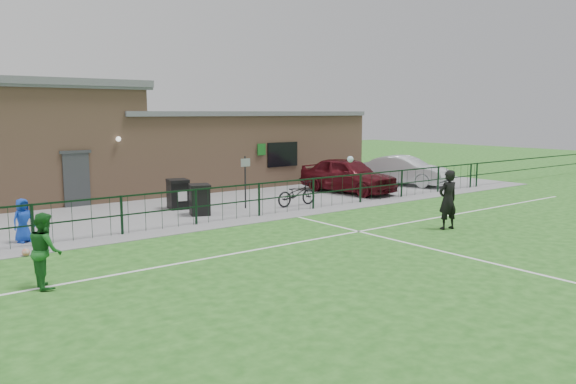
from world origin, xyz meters
TOP-DOWN VIEW (x-y plane):
  - ground at (0.00, 0.00)m, footprint 90.00×90.00m
  - paving_strip at (0.00, 13.50)m, footprint 34.00×13.00m
  - pitch_line_touch at (0.00, 7.80)m, footprint 28.00×0.10m
  - pitch_line_mid at (0.00, 4.00)m, footprint 28.00×0.10m
  - pitch_line_perp at (2.00, 0.00)m, footprint 0.10×16.00m
  - perimeter_fence at (0.00, 8.00)m, footprint 28.00×0.10m
  - wheelie_bin_left at (-0.61, 11.12)m, footprint 0.83×0.90m
  - wheelie_bin_right at (-0.57, 9.47)m, footprint 0.89×0.94m
  - sign_post at (1.47, 9.61)m, footprint 0.06×0.06m
  - car_maroon at (7.54, 10.38)m, footprint 2.53×4.93m
  - car_silver at (11.69, 10.62)m, footprint 2.70×4.67m
  - bicycle_e at (3.37, 8.88)m, footprint 1.87×0.70m
  - spectator_child at (-6.60, 8.67)m, footprint 0.70×0.57m
  - goalkeeper_kick at (4.46, 2.64)m, footprint 1.58×3.70m
  - outfield_player at (-7.17, 4.00)m, footprint 0.64×0.81m
  - ball_ground at (-6.92, 7.03)m, footprint 0.20×0.20m
  - clubhouse at (-0.88, 16.50)m, footprint 24.25×5.40m

SIDE VIEW (x-z plane):
  - ground at x=0.00m, z-range 0.00..0.00m
  - pitch_line_touch at x=0.00m, z-range 0.00..0.01m
  - pitch_line_mid at x=0.00m, z-range 0.00..0.01m
  - pitch_line_perp at x=2.00m, z-range 0.00..0.01m
  - paving_strip at x=0.00m, z-range 0.00..0.02m
  - ball_ground at x=-6.92m, z-range 0.00..0.20m
  - bicycle_e at x=3.37m, z-range 0.02..0.99m
  - wheelie_bin_right at x=-0.57m, z-range 0.02..1.03m
  - wheelie_bin_left at x=-0.61m, z-range 0.02..1.06m
  - perimeter_fence at x=0.00m, z-range 0.00..1.20m
  - spectator_child at x=-6.60m, z-range 0.02..1.27m
  - car_silver at x=11.69m, z-range 0.02..1.48m
  - outfield_player at x=-7.17m, z-range 0.00..1.60m
  - car_maroon at x=7.54m, z-range 0.02..1.62m
  - goalkeeper_kick at x=4.46m, z-range -0.12..2.04m
  - sign_post at x=1.47m, z-range 0.02..2.02m
  - clubhouse at x=-0.88m, z-range -0.26..4.70m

